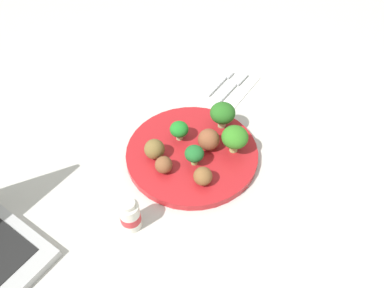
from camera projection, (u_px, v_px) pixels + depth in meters
ground_plane at (192, 155)px, 0.78m from camera, size 4.00×4.00×0.00m
plate at (192, 153)px, 0.78m from camera, size 0.28×0.28×0.02m
broccoli_floret_back_left at (194, 154)px, 0.73m from camera, size 0.04×0.04×0.05m
broccoli_floret_near_rim at (179, 130)px, 0.78m from camera, size 0.04×0.04×0.04m
broccoli_floret_back_right at (223, 113)px, 0.80m from camera, size 0.06×0.06×0.06m
broccoli_floret_front_right at (235, 138)px, 0.74m from camera, size 0.06×0.06×0.06m
meatball_front_right at (209, 140)px, 0.76m from camera, size 0.05×0.05×0.05m
meatball_mid_right at (164, 165)px, 0.72m from camera, size 0.04×0.04×0.04m
meatball_back_left at (203, 176)px, 0.70m from camera, size 0.04×0.04×0.04m
meatball_center at (154, 149)px, 0.75m from camera, size 0.04×0.04×0.04m
napkin at (225, 87)px, 0.94m from camera, size 0.18×0.14×0.01m
fork at (221, 81)px, 0.95m from camera, size 0.12×0.03×0.01m
knife at (233, 86)px, 0.94m from camera, size 0.15×0.04×0.01m
yogurt_bottle at (130, 215)px, 0.65m from camera, size 0.04×0.04×0.07m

